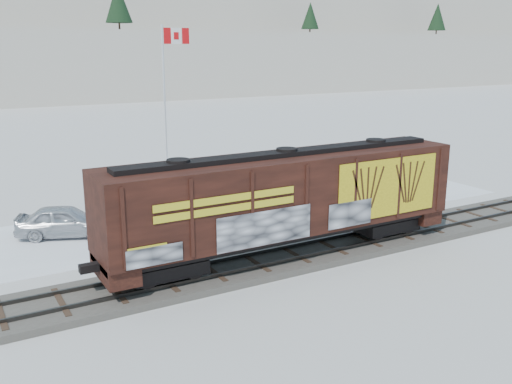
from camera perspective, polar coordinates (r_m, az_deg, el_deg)
ground at (r=24.64m, az=-0.20°, el=-7.58°), size 500.00×500.00×0.00m
rail_track at (r=24.58m, az=-0.20°, el=-7.27°), size 50.00×3.40×0.43m
parking_strip at (r=31.00m, az=-7.08°, el=-3.02°), size 40.00×8.00×0.03m
hopper_railcar at (r=24.50m, az=3.05°, el=-0.50°), size 16.33×3.06×4.52m
flagpole at (r=38.15m, az=-8.84°, el=6.08°), size 2.30×0.90×10.57m
car_silver at (r=29.80m, az=-18.55°, el=-2.76°), size 5.04×3.51×1.59m
car_white at (r=33.02m, az=2.29°, el=-0.39°), size 4.82×1.83×1.57m
car_dark at (r=32.05m, az=-4.23°, el=-0.90°), size 5.68×3.38×1.54m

